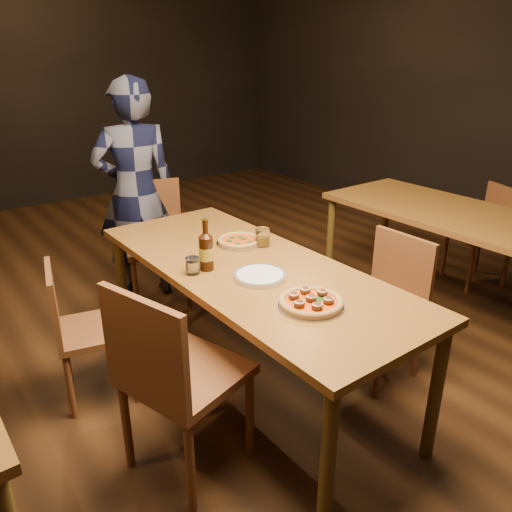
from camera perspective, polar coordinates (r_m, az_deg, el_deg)
ground at (r=2.98m, az=-0.60°, el=-14.44°), size 9.00×9.00×0.00m
room_shell at (r=2.38m, az=-0.80°, el=24.13°), size 9.00×9.00×9.00m
table_main at (r=2.62m, az=-0.66°, el=-2.52°), size 0.80×2.00×0.75m
table_right at (r=3.72m, az=22.86°, el=3.35°), size 0.80×2.00×0.75m
chair_main_nw at (r=2.25m, az=-7.99°, el=-13.00°), size 0.57×0.57×0.98m
chair_main_sw at (r=2.83m, az=-17.97°, el=-7.87°), size 0.46×0.46×0.82m
chair_main_e at (r=2.93m, az=13.74°, el=-5.72°), size 0.41×0.41×0.87m
chair_end at (r=3.72m, az=-11.30°, el=1.32°), size 0.56×0.56×0.94m
chair_nbr_right at (r=4.39m, az=24.14°, el=2.27°), size 0.50×0.50×0.83m
pizza_meatball at (r=2.20m, az=6.29°, el=-5.20°), size 0.30×0.30×0.05m
pizza_margherita at (r=2.89m, az=-1.94°, el=1.75°), size 0.26×0.26×0.03m
plate_stack at (r=2.45m, az=0.45°, el=-2.31°), size 0.25×0.25×0.02m
beer_bottle at (r=2.53m, az=-5.71°, el=0.44°), size 0.07×0.07×0.26m
water_glass at (r=2.51m, az=-7.28°, el=-1.10°), size 0.07×0.07×0.09m
amber_glass at (r=2.84m, az=0.74°, el=2.17°), size 0.08×0.08×0.10m
diner at (r=3.80m, az=-13.60°, el=7.07°), size 0.68×0.54×1.64m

